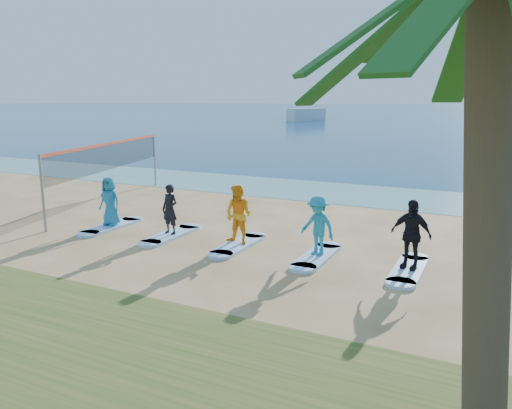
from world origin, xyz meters
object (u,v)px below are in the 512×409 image
at_px(surfboard_0, 112,226).
at_px(surfboard_3, 317,256).
at_px(student_2, 238,215).
at_px(student_3, 318,226).
at_px(paddleboarder, 498,170).
at_px(surfboard_1, 171,235).
at_px(student_1, 170,209).
at_px(student_0, 110,201).
at_px(surfboard_2, 239,245).
at_px(student_4, 411,234).
at_px(boat_offshore_a, 306,121).
at_px(volleyball_net, 110,157).
at_px(surfboard_4, 408,270).
at_px(paddleboard, 496,189).

relative_size(surfboard_0, surfboard_3, 1.00).
height_order(student_2, surfboard_3, student_2).
bearing_deg(student_3, paddleboarder, 91.17).
bearing_deg(surfboard_1, student_1, -90.00).
xyz_separation_m(surfboard_0, student_0, (0.00, -0.00, 0.85)).
relative_size(surfboard_2, student_3, 1.37).
bearing_deg(surfboard_1, student_4, -0.00).
height_order(student_0, surfboard_2, student_0).
distance_m(boat_offshore_a, student_2, 78.65).
height_order(boat_offshore_a, student_2, student_2).
bearing_deg(paddleboarder, surfboard_3, 141.47).
bearing_deg(volleyball_net, student_0, -48.28).
xyz_separation_m(surfboard_1, student_1, (0.00, -0.00, 0.82)).
distance_m(paddleboarder, student_2, 14.60).
height_order(surfboard_0, surfboard_4, same).
bearing_deg(surfboard_4, student_4, -90.00).
relative_size(paddleboarder, student_3, 1.08).
relative_size(volleyball_net, student_2, 5.13).
bearing_deg(surfboard_0, surfboard_2, 0.00).
relative_size(student_1, surfboard_2, 0.70).
bearing_deg(surfboard_4, student_1, -180.00).
height_order(student_0, student_4, student_4).
distance_m(surfboard_0, student_0, 0.85).
distance_m(boat_offshore_a, student_3, 79.47).
xyz_separation_m(surfboard_0, student_1, (2.40, -0.00, 0.82)).
relative_size(surfboard_1, student_1, 1.42).
relative_size(student_0, student_4, 0.93).
relative_size(paddleboarder, surfboard_2, 0.79).
distance_m(surfboard_2, student_2, 0.90).
height_order(surfboard_0, student_4, student_4).
height_order(surfboard_3, student_4, student_4).
distance_m(student_1, student_4, 7.19).
xyz_separation_m(student_0, surfboard_2, (4.79, 0.00, -0.85)).
distance_m(paddleboard, surfboard_4, 13.18).
distance_m(surfboard_0, student_3, 7.24).
height_order(surfboard_1, surfboard_4, same).
distance_m(surfboard_0, surfboard_2, 4.79).
distance_m(paddleboard, student_2, 14.62).
relative_size(volleyball_net, paddleboard, 2.93).
xyz_separation_m(volleyball_net, student_1, (5.09, -3.02, -1.04)).
distance_m(volleyball_net, student_4, 12.68).
distance_m(volleyball_net, paddleboard, 17.32).
bearing_deg(student_1, boat_offshore_a, 114.61).
distance_m(paddleboard, surfboard_1, 15.81).
relative_size(surfboard_0, student_4, 1.27).
xyz_separation_m(student_0, student_4, (9.58, 0.00, 0.06)).
relative_size(volleyball_net, surfboard_0, 4.00).
relative_size(student_0, surfboard_2, 0.73).
distance_m(paddleboarder, student_4, 13.18).
relative_size(surfboard_2, surfboard_3, 1.00).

